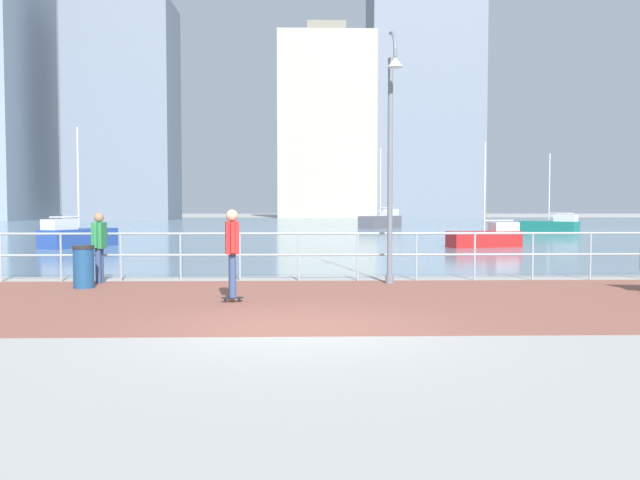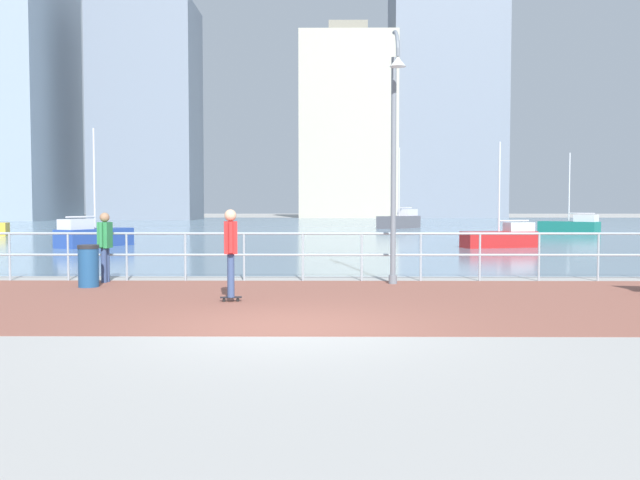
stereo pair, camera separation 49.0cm
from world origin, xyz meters
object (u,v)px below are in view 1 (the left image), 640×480
Objects in this scene: sailboat_white at (381,220)px; skateboarder at (232,246)px; sailboat_navy at (77,236)px; sailboat_blue at (551,226)px; sailboat_ivory at (486,237)px; trash_bin at (84,267)px; lamppost at (391,145)px; bystander at (99,242)px.

skateboarder is at bearing -100.36° from sailboat_white.
sailboat_blue is (25.92, 14.12, 0.00)m from sailboat_navy.
sailboat_ivory is 0.87× the size of sailboat_blue.
trash_bin is at bearing -131.42° from sailboat_ivory.
sailboat_white is at bearing 131.17° from sailboat_blue.
trash_bin is 19.27m from sailboat_ivory.
bystander is (-6.69, 0.41, -2.21)m from lamppost.
trash_bin is 41.63m from sailboat_white.
sailboat_white reaches higher than trash_bin.
sailboat_ivory is at bearing 46.81° from bystander.
sailboat_ivory is at bearing 60.86° from skateboarder.
sailboat_blue is (8.18, 14.52, 0.06)m from sailboat_ivory.
trash_bin is 15.66m from sailboat_navy.
lamppost is 1.10× the size of sailboat_navy.
bystander is at bearing 136.70° from skateboarder.
sailboat_navy is 17.75m from sailboat_ivory.
skateboarder reaches higher than trash_bin.
bystander is 1.06m from trash_bin.
skateboarder is 0.33× the size of sailboat_blue.
trash_bin is (-0.07, -0.94, -0.49)m from bystander.
skateboarder is 1.06× the size of bystander.
sailboat_navy is at bearing 110.01° from bystander.
trash_bin is 0.18× the size of sailboat_blue.
sailboat_navy is 1.00× the size of sailboat_blue.
trash_bin is 0.18× the size of sailboat_navy.
skateboarder is 4.64m from bystander.
sailboat_navy is 1.14× the size of sailboat_ivory.
sailboat_white is (4.43, 39.57, -2.55)m from lamppost.
sailboat_blue is at bearing 54.16° from trash_bin.
trash_bin is at bearing -125.84° from sailboat_blue.
lamppost is at bearing -96.39° from sailboat_white.
sailboat_white reaches higher than skateboarder.
sailboat_white is (11.19, 40.10, 0.15)m from trash_bin.
bystander is 0.31× the size of sailboat_navy.
bystander is 18.53m from sailboat_ivory.
sailboat_ivory is (9.30, 16.69, -0.60)m from skateboarder.
sailboat_blue reaches higher than skateboarder.
sailboat_white is (-1.56, 25.65, 0.18)m from sailboat_ivory.
lamppost reaches higher than sailboat_navy.
sailboat_blue is 14.79m from sailboat_white.
lamppost is 3.51× the size of bystander.
bystander is at bearing 176.53° from lamppost.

